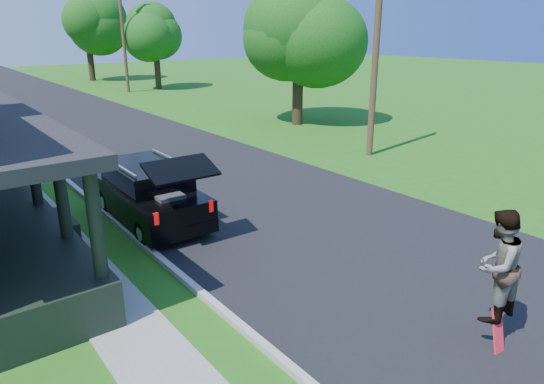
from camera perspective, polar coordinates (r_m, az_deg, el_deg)
ground at (r=11.30m, az=13.09°, el=-7.82°), size 140.00×140.00×0.00m
street at (r=27.93m, az=-20.14°, el=7.32°), size 8.00×120.00×0.02m
curb at (r=27.06m, az=-28.32°, el=5.90°), size 0.15×120.00×0.12m
black_suv at (r=13.26m, az=-14.18°, el=-0.11°), size 1.83×4.57×2.12m
skateboarder at (r=8.48m, az=24.99°, el=-7.85°), size 0.91×0.72×1.86m
skateboard at (r=8.89m, az=25.04°, el=-14.92°), size 0.33×0.29×0.83m
tree_right_near at (r=26.29m, az=3.04°, el=18.51°), size 5.98×5.75×7.84m
tree_right_mid at (r=43.72m, az=-13.72°, el=18.34°), size 6.09×6.23×7.85m
tree_right_far at (r=53.00m, az=-21.09°, el=18.26°), size 7.11×6.80×8.70m
utility_pole_near at (r=19.89m, az=12.21°, el=17.15°), size 1.57×0.51×8.84m
utility_pole_far at (r=42.10m, az=-17.21°, el=18.31°), size 1.59×0.30×10.24m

